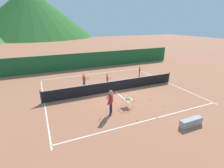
% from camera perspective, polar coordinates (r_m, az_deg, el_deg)
% --- Properties ---
extents(ground_plane, '(120.00, 120.00, 0.00)m').
position_cam_1_polar(ground_plane, '(15.08, 0.93, -2.37)').
color(ground_plane, '#A86647').
extents(line_baseline_near, '(11.74, 0.08, 0.01)m').
position_cam_1_polar(line_baseline_near, '(11.09, 12.51, -11.61)').
color(line_baseline_near, white).
rests_on(line_baseline_near, ground).
extents(line_baseline_far, '(11.74, 0.08, 0.01)m').
position_cam_1_polar(line_baseline_far, '(20.25, -6.09, 3.41)').
color(line_baseline_far, white).
rests_on(line_baseline_far, ground).
extents(line_sideline_west, '(0.08, 11.05, 0.01)m').
position_cam_1_polar(line_sideline_west, '(13.87, -21.77, -5.93)').
color(line_sideline_west, white).
rests_on(line_sideline_west, ground).
extents(line_sideline_east, '(0.08, 11.05, 0.01)m').
position_cam_1_polar(line_sideline_east, '(18.19, 17.95, 0.60)').
color(line_sideline_east, white).
rests_on(line_sideline_east, ground).
extents(line_service_center, '(0.08, 5.33, 0.01)m').
position_cam_1_polar(line_service_center, '(15.07, 0.93, -2.36)').
color(line_service_center, white).
rests_on(line_service_center, ground).
extents(tennis_net, '(12.18, 0.08, 1.05)m').
position_cam_1_polar(tennis_net, '(14.89, 0.94, -0.59)').
color(tennis_net, '#333338').
rests_on(tennis_net, ground).
extents(instructor, '(0.57, 0.84, 1.70)m').
position_cam_1_polar(instructor, '(10.96, -0.43, -5.43)').
color(instructor, '#191E4C').
rests_on(instructor, ground).
extents(student_0, '(0.47, 0.59, 1.29)m').
position_cam_1_polar(student_0, '(16.00, -9.37, 1.66)').
color(student_0, navy).
rests_on(student_0, ground).
extents(student_1, '(0.41, 0.70, 1.28)m').
position_cam_1_polar(student_1, '(15.99, -1.56, 1.88)').
color(student_1, black).
rests_on(student_1, ground).
extents(student_2, '(0.41, 0.69, 1.23)m').
position_cam_1_polar(student_2, '(19.03, 9.27, 4.50)').
color(student_2, navy).
rests_on(student_2, ground).
extents(ball_cart, '(0.58, 0.58, 0.90)m').
position_cam_1_polar(ball_cart, '(12.27, 5.39, -4.91)').
color(ball_cart, '#B7B7BC').
rests_on(ball_cart, ground).
extents(tennis_ball_0, '(0.07, 0.07, 0.07)m').
position_cam_1_polar(tennis_ball_0, '(11.40, 14.87, -10.71)').
color(tennis_ball_0, yellow).
rests_on(tennis_ball_0, ground).
extents(tennis_ball_1, '(0.07, 0.07, 0.07)m').
position_cam_1_polar(tennis_ball_1, '(13.41, 7.47, -5.33)').
color(tennis_ball_1, yellow).
rests_on(tennis_ball_1, ground).
extents(tennis_ball_2, '(0.07, 0.07, 0.07)m').
position_cam_1_polar(tennis_ball_2, '(10.89, 8.51, -11.77)').
color(tennis_ball_2, yellow).
rests_on(tennis_ball_2, ground).
extents(tennis_ball_3, '(0.07, 0.07, 0.07)m').
position_cam_1_polar(tennis_ball_3, '(13.64, 13.46, -5.30)').
color(tennis_ball_3, yellow).
rests_on(tennis_ball_3, ground).
extents(tennis_ball_4, '(0.07, 0.07, 0.07)m').
position_cam_1_polar(tennis_ball_4, '(12.86, 16.94, -7.24)').
color(tennis_ball_4, yellow).
rests_on(tennis_ball_4, ground).
extents(tennis_ball_5, '(0.07, 0.07, 0.07)m').
position_cam_1_polar(tennis_ball_5, '(15.92, 20.66, -2.34)').
color(tennis_ball_5, yellow).
rests_on(tennis_ball_5, ground).
extents(tennis_ball_6, '(0.07, 0.07, 0.07)m').
position_cam_1_polar(tennis_ball_6, '(13.75, 12.47, -5.00)').
color(tennis_ball_6, yellow).
rests_on(tennis_ball_6, ground).
extents(windscreen_fence, '(25.82, 0.08, 2.04)m').
position_cam_1_polar(windscreen_fence, '(22.80, -8.57, 7.80)').
color(windscreen_fence, '#1E5B2D').
rests_on(windscreen_fence, ground).
extents(courtside_bench, '(1.50, 0.36, 0.46)m').
position_cam_1_polar(courtside_bench, '(11.17, 25.01, -11.57)').
color(courtside_bench, '#99999E').
rests_on(courtside_bench, ground).
extents(hill_2, '(49.55, 49.55, 19.35)m').
position_cam_1_polar(hill_2, '(82.61, -25.56, 20.86)').
color(hill_2, '#2D6628').
rests_on(hill_2, ground).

